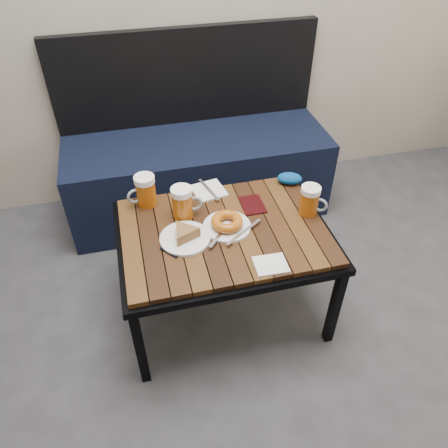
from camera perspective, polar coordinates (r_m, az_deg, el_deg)
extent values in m
cube|color=black|center=(2.46, -3.34, 6.39)|extent=(1.40, 0.50, 0.45)
cube|color=black|center=(2.44, -4.92, 18.65)|extent=(1.40, 0.05, 0.50)
cube|color=black|center=(1.71, -10.92, -15.59)|extent=(0.04, 0.03, 0.42)
cube|color=black|center=(1.84, 14.26, -10.51)|extent=(0.04, 0.03, 0.42)
cube|color=black|center=(2.08, -12.42, -2.87)|extent=(0.04, 0.04, 0.42)
cube|color=black|center=(2.19, 8.17, 0.48)|extent=(0.04, 0.04, 0.42)
cube|color=black|center=(1.74, 0.00, -1.62)|extent=(0.84, 0.62, 0.03)
cube|color=#311C0B|center=(1.73, 0.00, -0.98)|extent=(0.80, 0.58, 0.02)
cylinder|color=#AA4F0D|center=(1.84, -10.13, 4.01)|extent=(0.10, 0.10, 0.11)
cylinder|color=white|center=(1.80, -10.39, 5.75)|extent=(0.09, 0.09, 0.03)
torus|color=#8C999E|center=(1.83, -11.54, 3.59)|extent=(0.07, 0.03, 0.07)
cylinder|color=#AA4F0D|center=(1.76, -5.45, 2.46)|extent=(0.08, 0.08, 0.11)
cylinder|color=white|center=(1.71, -5.60, 4.26)|extent=(0.09, 0.09, 0.03)
torus|color=#8C999E|center=(1.76, -3.92, 2.69)|extent=(0.07, 0.01, 0.07)
cylinder|color=#AA4F0D|center=(1.80, 11.04, 2.77)|extent=(0.10, 0.10, 0.10)
cylinder|color=white|center=(1.76, 11.30, 4.40)|extent=(0.08, 0.08, 0.02)
torus|color=#8C999E|center=(1.80, 12.40, 2.44)|extent=(0.06, 0.05, 0.06)
cylinder|color=white|center=(1.68, -5.10, -1.88)|extent=(0.20, 0.20, 0.01)
cylinder|color=white|center=(1.72, 0.38, -0.34)|extent=(0.19, 0.19, 0.01)
torus|color=#8C480C|center=(1.71, 0.39, 0.32)|extent=(0.13, 0.13, 0.04)
cube|color=#A5A8AD|center=(1.69, 2.62, -1.01)|extent=(0.17, 0.12, 0.00)
cube|color=#A5A8AD|center=(1.67, -0.66, -1.56)|extent=(0.11, 0.12, 0.00)
cube|color=white|center=(1.91, -2.02, 4.37)|extent=(0.16, 0.16, 0.01)
cube|color=#A5A8AD|center=(1.91, -2.03, 4.53)|extent=(0.06, 0.18, 0.00)
cube|color=white|center=(1.58, 6.12, -5.30)|extent=(0.12, 0.10, 0.01)
cube|color=black|center=(1.66, -6.01, -2.75)|extent=(0.14, 0.14, 0.01)
cube|color=black|center=(1.84, 3.73, 2.52)|extent=(0.09, 0.13, 0.01)
ellipsoid|color=navy|center=(1.98, 8.55, 5.91)|extent=(0.13, 0.10, 0.05)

